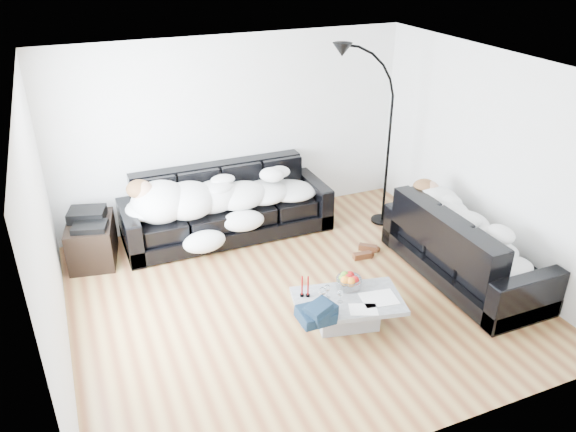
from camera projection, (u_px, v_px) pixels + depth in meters
name	position (u px, v px, depth m)	size (l,w,h in m)	color
ground	(298.00, 296.00, 6.50)	(5.00, 5.00, 0.00)	brown
wall_back	(234.00, 131.00, 7.75)	(5.00, 0.02, 2.60)	silver
wall_left	(45.00, 239.00, 5.04)	(0.02, 4.50, 2.60)	silver
wall_right	(488.00, 161.00, 6.76)	(0.02, 4.50, 2.60)	silver
ceiling	(300.00, 70.00, 5.31)	(5.00, 5.00, 0.00)	white
sofa_back	(227.00, 204.00, 7.62)	(2.80, 0.97, 0.92)	black
sofa_right	(466.00, 244.00, 6.68)	(2.19, 0.94, 0.89)	black
sleeper_back	(227.00, 192.00, 7.49)	(2.37, 0.82, 0.47)	silver
sleeper_right	(468.00, 229.00, 6.58)	(1.88, 0.79, 0.46)	silver
teal_cushion	(431.00, 202.00, 7.09)	(0.36, 0.30, 0.20)	#0D555C
coffee_table	(347.00, 312.00, 5.96)	(1.13, 0.66, 0.33)	#939699
fruit_bowl	(349.00, 280.00, 6.05)	(0.28, 0.28, 0.17)	white
wine_glass_a	(327.00, 291.00, 5.87)	(0.07, 0.07, 0.16)	white
wine_glass_b	(322.00, 295.00, 5.78)	(0.08, 0.08, 0.18)	white
wine_glass_c	(340.00, 296.00, 5.80)	(0.06, 0.06, 0.15)	white
candle_left	(302.00, 286.00, 5.87)	(0.04, 0.04, 0.24)	maroon
candle_right	(308.00, 287.00, 5.87)	(0.04, 0.04, 0.24)	maroon
newspaper_a	(379.00, 298.00, 5.88)	(0.37, 0.28, 0.01)	silver
newspaper_b	(363.00, 309.00, 5.71)	(0.28, 0.20, 0.01)	silver
navy_jacket	(322.00, 306.00, 5.48)	(0.37, 0.31, 0.19)	black
shoes	(365.00, 252.00, 7.30)	(0.40, 0.29, 0.09)	#472311
av_cabinet	(92.00, 241.00, 7.09)	(0.54, 0.79, 0.54)	black
stereo	(88.00, 218.00, 6.94)	(0.44, 0.34, 0.13)	black
floor_lamp	(388.00, 147.00, 7.66)	(0.82, 0.33, 2.26)	black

